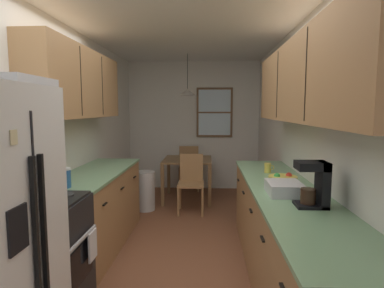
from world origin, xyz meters
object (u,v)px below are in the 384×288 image
object	(u,v)px
mug_by_coffeemaker	(268,168)
dish_rack	(284,188)
microwave_over_range	(17,101)
coffee_maker	(316,183)
dining_chair_far	(189,166)
trash_bin	(145,191)
stove_range	(40,257)
storage_canister	(64,178)
dining_chair_near	(191,180)
dining_table	(188,165)
fruit_bowl	(283,178)

from	to	relation	value
mug_by_coffeemaker	dish_rack	xyz separation A→B (m)	(-0.03, -0.91, -0.00)
dish_rack	mug_by_coffeemaker	bearing A→B (deg)	88.24
microwave_over_range	coffee_maker	world-z (taller)	microwave_over_range
dining_chair_far	trash_bin	world-z (taller)	dining_chair_far
microwave_over_range	mug_by_coffeemaker	xyz separation A→B (m)	(2.08, 1.27, -0.72)
stove_range	storage_canister	distance (m)	0.70
dining_chair_near	dining_table	bearing A→B (deg)	98.69
dish_rack	dining_chair_far	bearing A→B (deg)	106.15
trash_bin	mug_by_coffeemaker	distance (m)	2.25
dish_rack	dining_table	bearing A→B (deg)	109.22
dining_table	dining_chair_far	size ratio (longest dim) A/B	0.97
coffee_maker	trash_bin	bearing A→B (deg)	124.29
dining_chair_far	fruit_bowl	distance (m)	3.31
stove_range	trash_bin	bearing A→B (deg)	83.62
stove_range	fruit_bowl	distance (m)	2.23
storage_canister	coffee_maker	xyz separation A→B (m)	(2.08, -0.46, 0.08)
fruit_bowl	dining_table	bearing A→B (deg)	114.19
microwave_over_range	storage_canister	bearing A→B (deg)	77.24
storage_canister	fruit_bowl	size ratio (longest dim) A/B	0.65
stove_range	dining_table	world-z (taller)	stove_range
dining_chair_far	mug_by_coffeemaker	distance (m)	2.86
microwave_over_range	fruit_bowl	xyz separation A→B (m)	(2.14, 0.81, -0.74)
stove_range	fruit_bowl	bearing A→B (deg)	21.69
trash_bin	dish_rack	bearing A→B (deg)	-54.17
mug_by_coffeemaker	fruit_bowl	bearing A→B (deg)	-82.37
microwave_over_range	mug_by_coffeemaker	size ratio (longest dim) A/B	5.06
mug_by_coffeemaker	dining_chair_near	bearing A→B (deg)	125.03
storage_canister	fruit_bowl	bearing A→B (deg)	9.21
dining_chair_far	microwave_over_range	bearing A→B (deg)	-104.79
stove_range	dining_chair_far	distance (m)	4.00
coffee_maker	fruit_bowl	distance (m)	0.80
stove_range	dish_rack	world-z (taller)	stove_range
microwave_over_range	dining_chair_far	bearing A→B (deg)	75.21
trash_bin	coffee_maker	world-z (taller)	coffee_maker
dining_table	mug_by_coffeemaker	distance (m)	2.26
dining_chair_near	coffee_maker	bearing A→B (deg)	-67.89
microwave_over_range	coffee_maker	size ratio (longest dim) A/B	1.69
trash_bin	stove_range	bearing A→B (deg)	-96.38
microwave_over_range	trash_bin	bearing A→B (deg)	81.19
trash_bin	storage_canister	size ratio (longest dim) A/B	3.49
stove_range	trash_bin	size ratio (longest dim) A/B	1.76
dining_chair_far	fruit_bowl	bearing A→B (deg)	-70.17
dining_table	storage_canister	world-z (taller)	storage_canister
stove_range	coffee_maker	distance (m)	2.16
storage_canister	dish_rack	xyz separation A→B (m)	(1.94, -0.12, -0.04)
coffee_maker	fruit_bowl	size ratio (longest dim) A/B	1.21
dining_chair_far	dish_rack	bearing A→B (deg)	-73.85
dining_chair_near	dish_rack	world-z (taller)	dish_rack
dining_chair_near	mug_by_coffeemaker	distance (m)	1.69
dining_chair_near	storage_canister	xyz separation A→B (m)	(-1.03, -2.13, 0.49)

